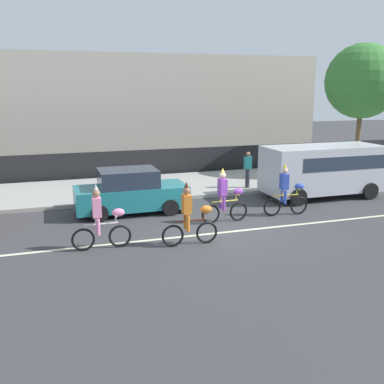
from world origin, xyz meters
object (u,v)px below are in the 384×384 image
Objects in this scene: parked_van_silver at (324,167)px; parade_cyclist_purple at (225,199)px; parade_cyclist_cobalt at (287,193)px; parade_cyclist_orange at (190,218)px; pedestrian_onlooker at (248,169)px; parade_cyclist_pink at (101,221)px; parked_car_teal at (130,192)px.

parade_cyclist_purple is at bearing -158.06° from parked_van_silver.
parade_cyclist_purple and parade_cyclist_cobalt have the same top height.
parade_cyclist_purple is 1.00× the size of parade_cyclist_cobalt.
parade_cyclist_orange is 1.00× the size of parade_cyclist_cobalt.
pedestrian_onlooker is (2.77, 4.17, 0.17)m from parade_cyclist_purple.
parade_cyclist_pink is 10.32m from parked_van_silver.
pedestrian_onlooker is (7.14, 5.53, 0.17)m from parade_cyclist_pink.
parked_van_silver is 1.22× the size of parked_car_teal.
parade_cyclist_purple is 5.77m from parked_van_silver.
parade_cyclist_pink reaches higher than parked_car_teal.
parade_cyclist_purple is 5.02m from pedestrian_onlooker.
parade_cyclist_pink is 9.03m from pedestrian_onlooker.
parked_van_silver is 3.27m from pedestrian_onlooker.
parade_cyclist_pink and parade_cyclist_purple have the same top height.
parked_van_silver is 3.09× the size of pedestrian_onlooker.
parked_car_teal is at bearing 179.40° from parked_van_silver.
parade_cyclist_orange and parade_cyclist_purple have the same top height.
parade_cyclist_orange is 7.57m from pedestrian_onlooker.
parade_cyclist_orange is at bearing -10.44° from parade_cyclist_pink.
parade_cyclist_pink is 2.57m from parade_cyclist_orange.
parade_cyclist_cobalt is at bearing 12.23° from parade_cyclist_pink.
parked_van_silver is (9.70, 3.50, 0.44)m from parade_cyclist_pink.
parade_cyclist_purple reaches higher than pedestrian_onlooker.
parade_cyclist_purple is at bearing -37.81° from parked_car_teal.
parade_cyclist_orange is 0.47× the size of parked_car_teal.
parade_cyclist_cobalt is 0.47× the size of parked_car_teal.
parade_cyclist_purple reaches higher than parked_car_teal.
parade_cyclist_purple is 2.44m from parade_cyclist_cobalt.
parade_cyclist_pink is 3.88m from parked_car_teal.
parked_car_teal is (1.49, 3.58, -0.06)m from parade_cyclist_pink.
parade_cyclist_orange is at bearing -75.67° from parked_car_teal.
parade_cyclist_orange is 4.70m from parade_cyclist_cobalt.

